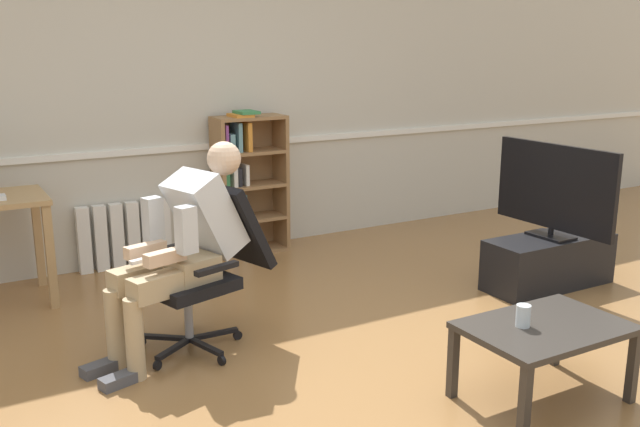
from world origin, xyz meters
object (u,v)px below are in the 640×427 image
Objects in this scene: person_seated at (182,245)px; coffee_table at (545,334)px; computer_mouse at (1,197)px; radiator at (125,235)px; tv_screen at (555,189)px; drinking_glass at (523,316)px; bookshelf at (245,185)px; office_chair at (209,259)px; tv_stand at (548,262)px.

person_seated is 2.01m from coffee_table.
radiator is at bearing 29.15° from computer_mouse.
drinking_glass is (-1.46, -1.15, -0.28)m from tv_screen.
tv_screen is (1.58, -1.92, 0.15)m from bookshelf.
person_seated is at bearing 82.85° from tv_screen.
drinking_glass is at bearing -70.28° from radiator.
tv_screen is 1.28× the size of coffee_table.
computer_mouse reaches higher than coffee_table.
tv_stand is (2.53, -0.30, -0.33)m from office_chair.
drinking_glass reaches higher than coffee_table.
computer_mouse is 3.82m from tv_screen.
radiator is 0.77× the size of office_chair.
coffee_table is (1.36, -1.45, -0.29)m from person_seated.
bookshelf is at bearing -5.72° from radiator.
coffee_table is at bearing -138.32° from tv_stand.
radiator reaches higher than coffee_table.
person_seated is (-0.17, -0.05, 0.13)m from office_chair.
computer_mouse reaches higher than drinking_glass.
coffee_table is (1.25, -3.21, 0.09)m from radiator.
tv_stand is 0.55m from tv_screen.
radiator is 3.28m from tv_stand.
person_seated is 10.85× the size of drinking_glass.
tv_screen is at bearing -50.41° from bookshelf.
drinking_glass is (2.05, -2.66, -0.31)m from computer_mouse.
person_seated reaches higher than drinking_glass.
coffee_table reaches higher than tv_stand.
radiator is at bearing 50.33° from tv_screen.
person_seated is at bearing 131.56° from drinking_glass.
tv_stand is at bearing -37.90° from radiator.
tv_stand is at bearing -23.26° from computer_mouse.
tv_stand is at bearing 38.37° from drinking_glass.
computer_mouse is 0.12× the size of coffee_table.
office_chair is 0.93× the size of tv_screen.
computer_mouse is 0.90× the size of drinking_glass.
office_chair is at bearing 128.44° from coffee_table.
tv_screen is (3.51, -1.51, -0.03)m from computer_mouse.
office_chair is 1.92m from coffee_table.
drinking_glass is (0.13, -3.07, -0.13)m from bookshelf.
bookshelf is (1.92, 0.41, -0.18)m from computer_mouse.
tv_stand is 1.88m from drinking_glass.
coffee_table is at bearing -68.69° from radiator.
bookshelf is 2.52m from tv_stand.
tv_stand is at bearing 90.00° from tv_screen.
tv_screen reaches higher than computer_mouse.
bookshelf is at bearing 129.56° from tv_stand.
office_chair is (-0.94, -1.61, -0.07)m from bookshelf.
bookshelf is 1.87m from office_chair.
radiator is 1.73m from office_chair.
radiator is (-1.01, 0.10, -0.33)m from bookshelf.
drinking_glass is at bearing -52.36° from computer_mouse.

